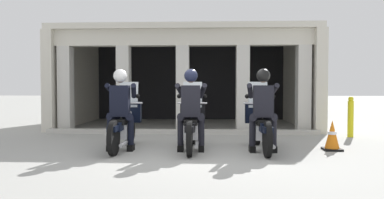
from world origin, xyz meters
name	(u,v)px	position (x,y,z in m)	size (l,w,h in m)	color
ground_plane	(196,132)	(0.00, 3.00, 0.00)	(80.00, 80.00, 0.00)	#999993
station_building	(187,69)	(-0.37, 5.34, 1.84)	(7.65, 4.57, 2.96)	black
kerb_strip	(181,132)	(-0.37, 2.64, 0.06)	(7.15, 0.24, 0.12)	#B7B5AD
motorcycle_left	(124,123)	(-1.37, 0.40, 0.50)	(0.62, 2.04, 1.35)	black
police_officer_left	(120,102)	(-1.37, 0.12, 0.94)	(0.63, 0.61, 1.58)	black
motorcycle_center	(192,124)	(0.00, 0.39, 0.50)	(0.62, 2.04, 1.35)	black
police_officer_center	(191,103)	(0.00, 0.11, 0.94)	(0.63, 0.61, 1.58)	black
motorcycle_right	(261,124)	(1.37, 0.37, 0.50)	(0.62, 2.04, 1.35)	black
police_officer_right	(263,103)	(1.37, 0.09, 0.94)	(0.63, 0.61, 1.58)	black
traffic_cone_flank	(332,136)	(2.76, 0.34, 0.29)	(0.34, 0.34, 0.59)	black
bollard_kerbside	(351,117)	(3.84, 2.25, 0.50)	(0.14, 0.14, 1.01)	yellow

